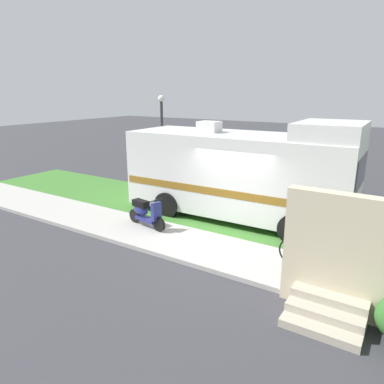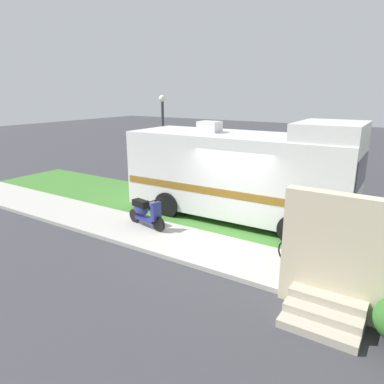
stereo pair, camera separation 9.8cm
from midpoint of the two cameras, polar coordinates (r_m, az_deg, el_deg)
ground_plane at (r=10.80m, az=4.96°, el=-7.04°), size 80.00×80.00×0.00m
sidewalk at (r=9.82m, az=1.68°, el=-9.04°), size 24.00×2.00×0.12m
grass_strip at (r=12.05m, az=8.29°, el=-4.48°), size 24.00×3.40×0.08m
motorhome_rv at (r=11.90m, az=7.67°, el=3.11°), size 7.48×2.87×3.36m
scooter at (r=11.15m, az=-7.79°, el=-3.21°), size 1.59×0.58×0.97m
bicycle at (r=8.79m, az=18.30°, el=-9.90°), size 1.68×0.54×0.88m
pickup_truck_near at (r=16.28m, az=11.66°, el=4.12°), size 5.21×2.34×1.84m
pickup_truck_far at (r=19.92m, az=9.85°, el=6.38°), size 5.35×2.35×1.88m
porch_steps at (r=7.39m, az=21.50°, el=-11.19°), size 2.00×1.26×2.40m
bottle_green at (r=9.16m, az=26.21°, el=-11.59°), size 0.07×0.07×0.24m
street_lamp_post at (r=15.79m, az=-5.02°, el=9.51°), size 0.28×0.28×4.04m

